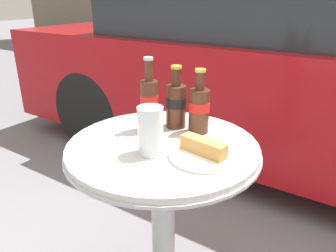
{
  "coord_description": "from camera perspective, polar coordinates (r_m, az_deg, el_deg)",
  "views": [
    {
      "loc": [
        0.54,
        -0.79,
        1.21
      ],
      "look_at": [
        0.0,
        0.03,
        0.81
      ],
      "focal_mm": 35.0,
      "sensor_mm": 36.0,
      "label": 1
    }
  ],
  "objects": [
    {
      "name": "bistro_table",
      "position": [
        1.18,
        -0.85,
        -13.09
      ],
      "size": [
        0.63,
        0.63,
        0.76
      ],
      "color": "#B7B7BC",
      "rests_on": "ground_plane"
    },
    {
      "name": "cola_bottle_left",
      "position": [
        1.14,
        -3.27,
        4.12
      ],
      "size": [
        0.06,
        0.06,
        0.26
      ],
      "color": "#4C2819",
      "rests_on": "bistro_table"
    },
    {
      "name": "cola_bottle_right",
      "position": [
        1.17,
        1.4,
        3.94
      ],
      "size": [
        0.07,
        0.07,
        0.22
      ],
      "color": "#4C2819",
      "rests_on": "bistro_table"
    },
    {
      "name": "cola_bottle_center",
      "position": [
        1.13,
        5.43,
        3.13
      ],
      "size": [
        0.07,
        0.07,
        0.22
      ],
      "color": "#4C2819",
      "rests_on": "bistro_table"
    },
    {
      "name": "drinking_glass",
      "position": [
        0.97,
        -3.04,
        -1.2
      ],
      "size": [
        0.08,
        0.08,
        0.15
      ],
      "color": "black",
      "rests_on": "bistro_table"
    },
    {
      "name": "lunch_plate_near",
      "position": [
        0.98,
        6.22,
        -4.58
      ],
      "size": [
        0.21,
        0.21,
        0.06
      ],
      "color": "white",
      "rests_on": "bistro_table"
    },
    {
      "name": "parked_car",
      "position": [
        2.64,
        19.11,
        9.32
      ],
      "size": [
        4.25,
        1.68,
        1.45
      ],
      "color": "#9E0F14",
      "rests_on": "ground_plane"
    }
  ]
}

